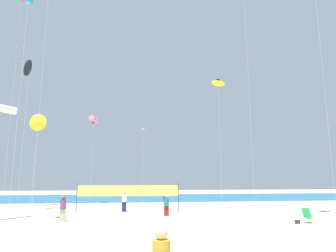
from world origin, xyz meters
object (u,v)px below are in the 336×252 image
beachgoer_plum_shirt (63,207)px  beachgoer_white_shirt (124,200)px  beach_handbag (297,222)px  beachgoer_charcoal_shirt (166,200)px  folding_beach_chair (308,215)px  kite_yellow_inflatable (218,84)px  kite_pink_tube (94,120)px  kite_pink_diamond (143,131)px  beachgoer_teal_shirt (166,204)px  kite_yellow_delta (37,122)px  kite_black_delta (29,68)px  volleyball_net (128,192)px

beachgoer_plum_shirt → beachgoer_white_shirt: bearing=92.2°
beachgoer_white_shirt → beach_handbag: beachgoer_white_shirt is taller
beachgoer_white_shirt → beachgoer_charcoal_shirt: bearing=-123.7°
folding_beach_chair → beachgoer_white_shirt: bearing=117.0°
beachgoer_white_shirt → kite_yellow_inflatable: size_ratio=0.15×
beachgoer_charcoal_shirt → kite_pink_tube: size_ratio=0.17×
beach_handbag → kite_pink_diamond: 20.26m
beachgoer_teal_shirt → kite_pink_tube: bearing=168.7°
folding_beach_chair → kite_yellow_delta: size_ratio=0.10×
kite_pink_tube → kite_black_delta: (-4.80, -8.28, 2.85)m
folding_beach_chair → kite_pink_tube: (-15.43, 16.74, 9.08)m
beachgoer_charcoal_shirt → folding_beach_chair: 11.58m
beach_handbag → kite_pink_tube: size_ratio=0.03×
beachgoer_charcoal_shirt → kite_pink_diamond: kite_pink_diamond is taller
beach_handbag → beachgoer_teal_shirt: bearing=145.8°
folding_beach_chair → volleyball_net: bearing=115.7°
folding_beach_chair → kite_yellow_inflatable: (-3.26, 7.29, 10.89)m
kite_black_delta → beachgoer_plum_shirt: bearing=-49.8°
beachgoer_charcoal_shirt → kite_pink_diamond: (-1.74, 7.64, 7.33)m
kite_yellow_inflatable → beach_handbag: bearing=-72.9°
beachgoer_plum_shirt → beachgoer_charcoal_shirt: beachgoer_charcoal_shirt is taller
beachgoer_teal_shirt → beach_handbag: size_ratio=5.44×
beachgoer_charcoal_shirt → beachgoer_plum_shirt: bearing=71.3°
beachgoer_plum_shirt → beach_handbag: size_ratio=5.72×
volleyball_net → beach_handbag: (10.30, -8.60, -1.53)m
kite_black_delta → kite_yellow_inflatable: bearing=-3.9°
beachgoer_charcoal_shirt → kite_black_delta: kite_black_delta is taller
beach_handbag → beachgoer_plum_shirt: bearing=167.8°
kite_pink_diamond → kite_pink_tube: bearing=172.9°
beachgoer_plum_shirt → kite_black_delta: size_ratio=0.13×
beachgoer_teal_shirt → volleyball_net: size_ratio=0.18×
beachgoer_charcoal_shirt → kite_pink_tube: kite_pink_tube is taller
beachgoer_charcoal_shirt → kite_yellow_delta: bearing=20.8°
kite_pink_tube → kite_yellow_inflatable: size_ratio=0.84×
folding_beach_chair → kite_yellow_delta: bearing=122.4°
beachgoer_teal_shirt → kite_yellow_inflatable: 11.97m
kite_yellow_delta → kite_black_delta: size_ratio=0.68×
folding_beach_chair → kite_yellow_delta: kite_yellow_delta is taller
kite_yellow_inflatable → kite_pink_tube: bearing=142.2°
kite_black_delta → kite_yellow_inflatable: 17.04m
beach_handbag → kite_pink_tube: (-14.50, 17.06, 9.43)m
kite_yellow_delta → beachgoer_charcoal_shirt: bearing=-14.1°
beach_handbag → beachgoer_charcoal_shirt: bearing=129.0°
folding_beach_chair → beach_handbag: bearing=171.2°
beachgoer_white_shirt → beachgoer_teal_shirt: size_ratio=1.13×
kite_pink_tube → beachgoer_plum_shirt: bearing=-90.2°
folding_beach_chair → kite_yellow_inflatable: bearing=86.2°
kite_black_delta → folding_beach_chair: bearing=-22.7°
volleyball_net → beachgoer_charcoal_shirt: bearing=1.9°
folding_beach_chair → kite_black_delta: size_ratio=0.07×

